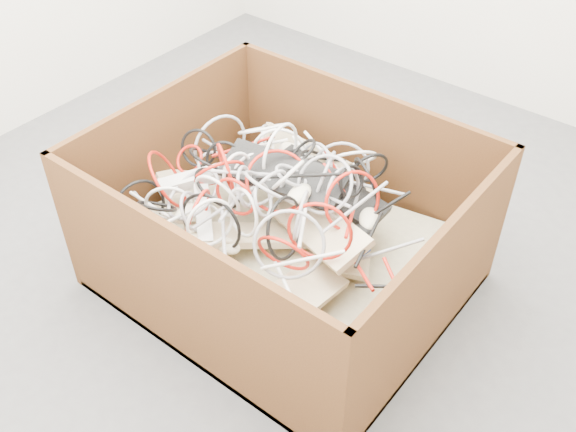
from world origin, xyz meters
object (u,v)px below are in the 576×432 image
Objects in this scene: power_strip_left at (199,178)px; power_strip_right at (203,215)px; vga_plug at (362,248)px; cardboard_box at (281,248)px.

power_strip_left is 0.17m from power_strip_right.
vga_plug is at bearing -34.75° from power_strip_left.
power_strip_left is 6.82× the size of vga_plug.
power_strip_left is (-0.31, -0.08, 0.22)m from cardboard_box.
cardboard_box reaches higher than power_strip_left.
vga_plug is (0.65, 0.09, -0.04)m from power_strip_left.
vga_plug is (0.52, 0.20, -0.00)m from power_strip_right.
power_strip_left reaches higher than power_strip_right.
power_strip_left is at bearing -161.39° from vga_plug.
cardboard_box is at bearing -28.70° from power_strip_left.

